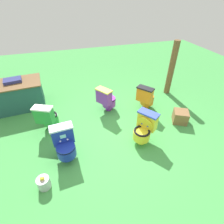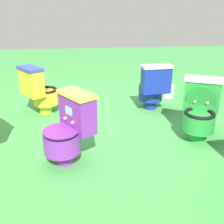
# 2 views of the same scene
# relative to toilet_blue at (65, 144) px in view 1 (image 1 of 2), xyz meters

# --- Properties ---
(ground) EXTENTS (14.00, 14.00, 0.00)m
(ground) POSITION_rel_toilet_blue_xyz_m (1.03, 0.38, -0.37)
(ground) COLOR #429947
(toilet_blue) EXTENTS (0.45, 0.52, 0.73)m
(toilet_blue) POSITION_rel_toilet_blue_xyz_m (0.00, 0.00, 0.00)
(toilet_blue) COLOR #192D9E
(toilet_blue) RESTS_ON ground
(toilet_yellow) EXTENTS (0.63, 0.61, 0.73)m
(toilet_yellow) POSITION_rel_toilet_blue_xyz_m (1.69, -0.04, 0.00)
(toilet_yellow) COLOR yellow
(toilet_yellow) RESTS_ON ground
(toilet_purple) EXTENTS (0.63, 0.61, 0.73)m
(toilet_purple) POSITION_rel_toilet_blue_xyz_m (1.21, 1.30, 0.00)
(toilet_purple) COLOR purple
(toilet_purple) RESTS_ON ground
(toilet_green) EXTENTS (0.58, 0.62, 0.73)m
(toilet_green) POSITION_rel_toilet_blue_xyz_m (-0.32, 0.96, 0.00)
(toilet_green) COLOR green
(toilet_green) RESTS_ON ground
(toilet_orange) EXTENTS (0.63, 0.62, 0.73)m
(toilet_orange) POSITION_rel_toilet_blue_xyz_m (2.27, 1.08, 0.00)
(toilet_orange) COLOR orange
(toilet_orange) RESTS_ON ground
(vendor_table) EXTENTS (1.53, 0.98, 0.85)m
(vendor_table) POSITION_rel_toilet_blue_xyz_m (-1.16, 2.21, 0.02)
(vendor_table) COLOR #23514C
(vendor_table) RESTS_ON ground
(wooden_post) EXTENTS (0.18, 0.18, 1.64)m
(wooden_post) POSITION_rel_toilet_blue_xyz_m (3.38, 1.72, 0.45)
(wooden_post) COLOR brown
(wooden_post) RESTS_ON ground
(small_crate) EXTENTS (0.47, 0.47, 0.32)m
(small_crate) POSITION_rel_toilet_blue_xyz_m (2.88, 0.30, -0.21)
(small_crate) COLOR brown
(small_crate) RESTS_ON ground
(lemon_bucket) EXTENTS (0.22, 0.22, 0.28)m
(lemon_bucket) POSITION_rel_toilet_blue_xyz_m (-0.44, -0.57, -0.25)
(lemon_bucket) COLOR #B7B7BF
(lemon_bucket) RESTS_ON ground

